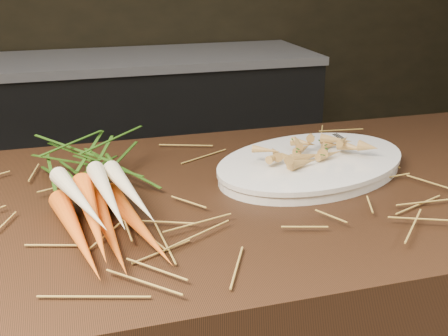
{
  "coord_description": "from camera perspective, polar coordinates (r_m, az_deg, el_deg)",
  "views": [
    {
      "loc": [
        -0.04,
        -0.58,
        1.29
      ],
      "look_at": [
        0.21,
        0.26,
        0.96
      ],
      "focal_mm": 45.0,
      "sensor_mm": 36.0,
      "label": 1
    }
  ],
  "objects": [
    {
      "name": "serving_fork",
      "position": [
        1.19,
        14.38,
        2.06
      ],
      "size": [
        0.01,
        0.15,
        0.0
      ],
      "primitive_type": "cube",
      "rotation": [
        0.0,
        0.0,
        -0.01
      ],
      "color": "silver",
      "rests_on": "serving_platter"
    },
    {
      "name": "root_veg_bunch",
      "position": [
        0.97,
        -13.61,
        -0.94
      ],
      "size": [
        0.21,
        0.51,
        0.09
      ],
      "rotation": [
        0.0,
        0.0,
        0.1
      ],
      "color": "#D43D00",
      "rests_on": "main_counter"
    },
    {
      "name": "roasted_veg_heap",
      "position": [
        1.09,
        9.0,
        1.88
      ],
      "size": [
        0.24,
        0.21,
        0.05
      ],
      "primitive_type": null,
      "rotation": [
        0.0,
        0.0,
        0.38
      ],
      "color": "#B27B40",
      "rests_on": "serving_platter"
    },
    {
      "name": "back_counter",
      "position": [
        2.92,
        -8.99,
        3.05
      ],
      "size": [
        1.82,
        0.62,
        0.84
      ],
      "color": "black",
      "rests_on": "ground"
    },
    {
      "name": "serving_platter",
      "position": [
        1.1,
        8.9,
        0.22
      ],
      "size": [
        0.48,
        0.41,
        0.02
      ],
      "primitive_type": null,
      "rotation": [
        0.0,
        0.0,
        0.38
      ],
      "color": "white",
      "rests_on": "main_counter"
    },
    {
      "name": "straw_bedding",
      "position": [
        0.96,
        -12.88,
        -3.29
      ],
      "size": [
        1.4,
        0.6,
        0.02
      ],
      "primitive_type": null,
      "color": "olive",
      "rests_on": "main_counter"
    }
  ]
}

